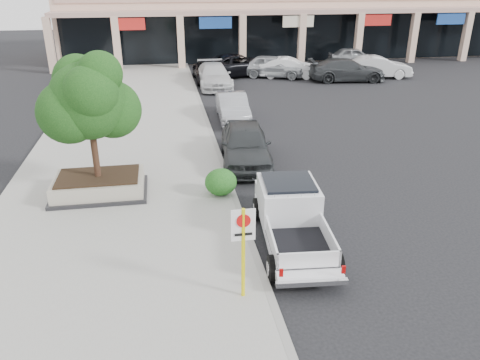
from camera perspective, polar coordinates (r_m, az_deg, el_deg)
name	(u,v)px	position (r m, az deg, el deg)	size (l,w,h in m)	color
ground	(298,232)	(14.30, 7.05, -6.32)	(120.00, 120.00, 0.00)	black
sidewalk	(123,167)	(19.23, -14.08, 1.53)	(8.00, 52.00, 0.15)	gray
curb	(221,161)	(19.28, -2.32, 2.32)	(0.20, 52.00, 0.15)	gray
strip_mall	(282,2)	(47.29, 5.18, 20.84)	(40.55, 12.43, 9.50)	#CEA890
planter	(99,185)	(16.83, -16.77, -0.58)	(3.20, 2.20, 0.68)	black
planter_tree	(93,100)	(16.03, -17.48, 9.30)	(2.90, 2.55, 4.00)	black
no_parking_sign	(243,241)	(10.59, 0.40, -7.49)	(0.55, 0.09, 2.30)	yellow
hedge	(221,182)	(16.00, -2.36, -0.25)	(1.10, 0.99, 0.94)	#124112
pickup_truck	(293,220)	(13.30, 6.52, -4.84)	(1.87, 5.05, 1.59)	white
curb_car_a	(245,144)	(19.01, 0.66, 4.41)	(1.93, 4.80, 1.64)	#2C2F31
curb_car_b	(233,107)	(24.96, -0.90, 8.87)	(1.48, 4.24, 1.40)	gray
curb_car_c	(214,76)	(32.76, -3.19, 12.58)	(2.15, 5.30, 1.54)	silver
curb_car_d	(211,72)	(34.54, -3.62, 12.99)	(2.24, 4.86, 1.35)	black
lot_car_a	(273,66)	(36.05, 4.01, 13.67)	(1.94, 4.81, 1.64)	#A9ADB1
lot_car_b	(289,68)	(36.03, 6.01, 13.46)	(1.56, 4.47, 1.47)	white
lot_car_c	(347,70)	(35.49, 12.90, 12.94)	(2.23, 5.47, 1.59)	#2F3234
lot_car_d	(237,65)	(36.49, -0.35, 13.86)	(2.73, 5.93, 1.65)	black
lot_car_e	(354,56)	(42.19, 13.70, 14.45)	(1.74, 4.32, 1.47)	gray
lot_car_f	(378,67)	(37.28, 16.50, 13.07)	(1.67, 4.78, 1.58)	silver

